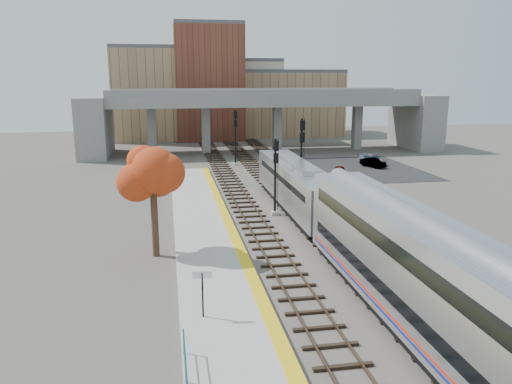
{
  "coord_description": "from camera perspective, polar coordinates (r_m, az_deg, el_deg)",
  "views": [
    {
      "loc": [
        -9.72,
        -30.46,
        11.32
      ],
      "look_at": [
        -3.07,
        6.94,
        2.5
      ],
      "focal_mm": 35.0,
      "sensor_mm": 36.0,
      "label": 1
    }
  ],
  "objects": [
    {
      "name": "platform",
      "position": [
        32.53,
        -5.16,
        -7.02
      ],
      "size": [
        4.5,
        60.0,
        0.35
      ],
      "primitive_type": "cube",
      "color": "#9E9E99",
      "rests_on": "ground"
    },
    {
      "name": "signal_mast_far",
      "position": [
        64.62,
        -2.36,
        6.2
      ],
      "size": [
        0.6,
        0.64,
        7.21
      ],
      "color": "#9E9E99",
      "rests_on": "ground"
    },
    {
      "name": "tree",
      "position": [
        31.77,
        -11.74,
        1.86
      ],
      "size": [
        3.6,
        3.6,
        7.13
      ],
      "color": "#382619",
      "rests_on": "ground"
    },
    {
      "name": "locomotive",
      "position": [
        42.79,
        4.66,
        0.83
      ],
      "size": [
        3.02,
        19.05,
        4.1
      ],
      "color": "#A8AAB2",
      "rests_on": "ground"
    },
    {
      "name": "tracks",
      "position": [
        45.67,
        3.72,
        -1.21
      ],
      "size": [
        10.7,
        95.0,
        0.25
      ],
      "color": "black",
      "rests_on": "ground"
    },
    {
      "name": "car_c",
      "position": [
        67.58,
        13.16,
        3.65
      ],
      "size": [
        3.05,
        4.62,
        1.24
      ],
      "primitive_type": "imported",
      "rotation": [
        0.0,
        0.0,
        0.33
      ],
      "color": "#99999E",
      "rests_on": "parking_lot"
    },
    {
      "name": "car_a",
      "position": [
        58.39,
        9.52,
        2.33
      ],
      "size": [
        2.47,
        3.71,
        1.17
      ],
      "primitive_type": "imported",
      "rotation": [
        0.0,
        0.0,
        -0.35
      ],
      "color": "#99999E",
      "rests_on": "parking_lot"
    },
    {
      "name": "signal_mast_near",
      "position": [
        41.13,
        2.22,
        1.44
      ],
      "size": [
        0.6,
        0.64,
        6.38
      ],
      "color": "#9E9E99",
      "rests_on": "ground"
    },
    {
      "name": "yellow_strip",
      "position": [
        32.67,
        -1.83,
        -6.55
      ],
      "size": [
        0.7,
        60.0,
        0.01
      ],
      "primitive_type": "cube",
      "color": "yellow",
      "rests_on": "platform"
    },
    {
      "name": "signal_mast_mid",
      "position": [
        48.67,
        5.21,
        4.06
      ],
      "size": [
        0.6,
        0.64,
        7.41
      ],
      "color": "#9E9E99",
      "rests_on": "ground"
    },
    {
      "name": "station_sign",
      "position": [
        23.5,
        -6.15,
        -10.43
      ],
      "size": [
        0.9,
        0.13,
        2.27
      ],
      "rotation": [
        0.0,
        0.0,
        -0.09
      ],
      "color": "black",
      "rests_on": "platform"
    },
    {
      "name": "parking_lot",
      "position": [
        64.09,
        11.82,
        2.63
      ],
      "size": [
        14.0,
        18.0,
        0.04
      ],
      "primitive_type": "cube",
      "color": "black",
      "rests_on": "ground"
    },
    {
      "name": "coach",
      "position": [
        22.47,
        19.62,
        -10.01
      ],
      "size": [
        3.03,
        25.0,
        5.0
      ],
      "color": "#A8AAB2",
      "rests_on": "ground"
    },
    {
      "name": "ground",
      "position": [
        33.92,
        7.22,
        -6.53
      ],
      "size": [
        160.0,
        160.0,
        0.0
      ],
      "primitive_type": "plane",
      "color": "#47423D",
      "rests_on": "ground"
    },
    {
      "name": "buildings_far",
      "position": [
        97.71,
        -3.69,
        11.02
      ],
      "size": [
        43.0,
        21.0,
        20.6
      ],
      "color": "#A2875E",
      "rests_on": "ground"
    },
    {
      "name": "car_b",
      "position": [
        65.25,
        13.24,
        3.29
      ],
      "size": [
        2.51,
        3.77,
        1.17
      ],
      "primitive_type": "imported",
      "rotation": [
        0.0,
        0.0,
        0.39
      ],
      "color": "#99999E",
      "rests_on": "parking_lot"
    },
    {
      "name": "overpass",
      "position": [
        77.07,
        0.91,
        8.96
      ],
      "size": [
        54.0,
        12.0,
        9.5
      ],
      "color": "slate",
      "rests_on": "ground"
    }
  ]
}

